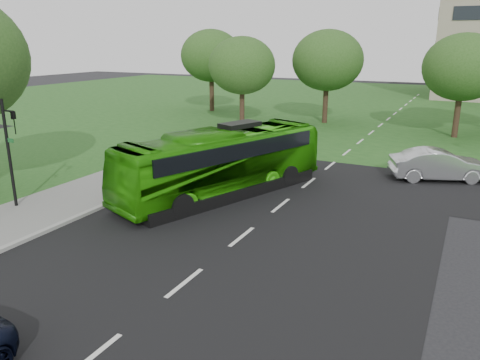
{
  "coord_description": "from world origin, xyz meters",
  "views": [
    {
      "loc": [
        7.38,
        -12.86,
        7.2
      ],
      "look_at": [
        -1.11,
        4.05,
        1.6
      ],
      "focal_mm": 35.0,
      "sensor_mm": 36.0,
      "label": 1
    }
  ],
  "objects_px": {
    "tree_park_b": "(328,60)",
    "tree_park_f": "(211,56)",
    "traffic_light": "(10,146)",
    "bus": "(223,162)",
    "tree_park_c": "(463,67)",
    "sedan": "(439,165)",
    "tree_park_a": "(242,66)"
  },
  "relations": [
    {
      "from": "tree_park_b",
      "to": "tree_park_f",
      "type": "bearing_deg",
      "value": 170.86
    },
    {
      "from": "bus",
      "to": "traffic_light",
      "type": "xyz_separation_m",
      "value": [
        -7.12,
        -6.05,
        1.28
      ]
    },
    {
      "from": "tree_park_f",
      "to": "tree_park_c",
      "type": "bearing_deg",
      "value": -9.85
    },
    {
      "from": "tree_park_b",
      "to": "traffic_light",
      "type": "relative_size",
      "value": 1.7
    },
    {
      "from": "tree_park_b",
      "to": "tree_park_f",
      "type": "xyz_separation_m",
      "value": [
        -13.23,
        2.13,
        0.19
      ]
    },
    {
      "from": "tree_park_a",
      "to": "tree_park_b",
      "type": "distance_m",
      "value": 7.8
    },
    {
      "from": "tree_park_c",
      "to": "traffic_light",
      "type": "bearing_deg",
      "value": -121.82
    },
    {
      "from": "bus",
      "to": "sedan",
      "type": "height_order",
      "value": "bus"
    },
    {
      "from": "tree_park_f",
      "to": "sedan",
      "type": "bearing_deg",
      "value": -35.86
    },
    {
      "from": "tree_park_b",
      "to": "traffic_light",
      "type": "bearing_deg",
      "value": -100.67
    },
    {
      "from": "tree_park_f",
      "to": "sedan",
      "type": "height_order",
      "value": "tree_park_f"
    },
    {
      "from": "tree_park_c",
      "to": "tree_park_f",
      "type": "xyz_separation_m",
      "value": [
        -24.36,
        4.23,
        0.43
      ]
    },
    {
      "from": "tree_park_a",
      "to": "tree_park_f",
      "type": "distance_m",
      "value": 9.87
    },
    {
      "from": "tree_park_c",
      "to": "traffic_light",
      "type": "height_order",
      "value": "tree_park_c"
    },
    {
      "from": "tree_park_b",
      "to": "tree_park_f",
      "type": "distance_m",
      "value": 13.4
    },
    {
      "from": "tree_park_f",
      "to": "traffic_light",
      "type": "bearing_deg",
      "value": -75.83
    },
    {
      "from": "tree_park_b",
      "to": "tree_park_c",
      "type": "height_order",
      "value": "tree_park_b"
    },
    {
      "from": "bus",
      "to": "sedan",
      "type": "bearing_deg",
      "value": 59.03
    },
    {
      "from": "tree_park_a",
      "to": "tree_park_b",
      "type": "bearing_deg",
      "value": 37.62
    },
    {
      "from": "tree_park_c",
      "to": "sedan",
      "type": "bearing_deg",
      "value": -90.65
    },
    {
      "from": "tree_park_a",
      "to": "sedan",
      "type": "height_order",
      "value": "tree_park_a"
    },
    {
      "from": "tree_park_a",
      "to": "sedan",
      "type": "relative_size",
      "value": 1.51
    },
    {
      "from": "sedan",
      "to": "tree_park_f",
      "type": "bearing_deg",
      "value": 31.73
    },
    {
      "from": "tree_park_a",
      "to": "tree_park_f",
      "type": "bearing_deg",
      "value": 135.71
    },
    {
      "from": "bus",
      "to": "tree_park_f",
      "type": "bearing_deg",
      "value": 141.63
    },
    {
      "from": "tree_park_c",
      "to": "traffic_light",
      "type": "relative_size",
      "value": 1.61
    },
    {
      "from": "tree_park_f",
      "to": "bus",
      "type": "bearing_deg",
      "value": -59.01
    },
    {
      "from": "tree_park_c",
      "to": "tree_park_f",
      "type": "distance_m",
      "value": 24.73
    },
    {
      "from": "tree_park_b",
      "to": "sedan",
      "type": "bearing_deg",
      "value": -54.46
    },
    {
      "from": "tree_park_a",
      "to": "traffic_light",
      "type": "bearing_deg",
      "value": -88.21
    },
    {
      "from": "tree_park_b",
      "to": "traffic_light",
      "type": "height_order",
      "value": "tree_park_b"
    },
    {
      "from": "sedan",
      "to": "tree_park_b",
      "type": "bearing_deg",
      "value": 13.13
    }
  ]
}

